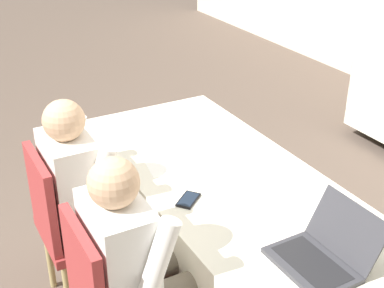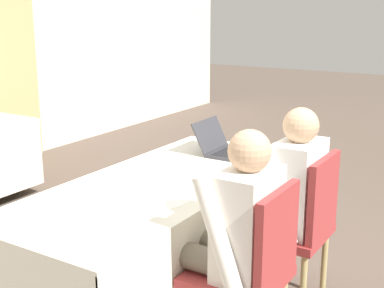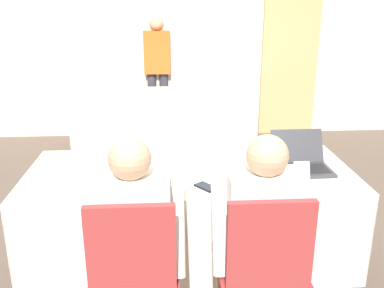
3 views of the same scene
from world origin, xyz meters
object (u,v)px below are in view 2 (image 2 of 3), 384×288
Objects in this scene: cell_phone at (209,184)px; person_white_shirt at (284,193)px; chair_near_left at (251,267)px; person_checkered_shirt at (233,231)px; chair_near_right at (300,223)px; laptop at (225,147)px.

person_white_shirt is (0.24, -0.36, -0.06)m from cell_phone.
cell_phone is at bearing -130.13° from chair_near_left.
person_white_shirt is (0.63, 0.00, 0.00)m from person_checkered_shirt.
person_checkered_shirt is at bearing 0.00° from person_white_shirt.
chair_near_left is 0.63m from chair_near_right.
cell_phone is 0.13× the size of person_checkered_shirt.
chair_near_right is (0.24, -0.47, -0.22)m from cell_phone.
person_checkered_shirt is (-0.39, -0.36, -0.06)m from cell_phone.
person_white_shirt is (-0.41, -0.61, -0.10)m from laptop.
laptop is 1.21m from person_checkered_shirt.
laptop is at bearing -123.51° from person_white_shirt.
laptop reaches higher than cell_phone.
chair_near_left is at bearing -169.00° from cell_phone.
chair_near_left reaches higher than cell_phone.
person_white_shirt reaches higher than chair_near_right.
chair_near_right is at bearing 90.00° from person_white_shirt.
person_checkered_shirt is (-1.04, -0.61, -0.10)m from laptop.
laptop is 0.30× the size of person_checkered_shirt.
chair_near_right reaches higher than cell_phone.
person_checkered_shirt is at bearing -9.33° from chair_near_right.
laptop is 0.74m from person_white_shirt.
person_white_shirt is at bearing -180.00° from person_checkered_shirt.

